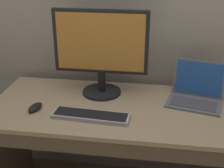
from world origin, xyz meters
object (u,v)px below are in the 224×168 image
object	(u,v)px
wired_keyboard	(91,116)
computer_mouse	(35,107)
laptop_space_gray	(196,93)
external_monitor	(101,50)

from	to	relation	value
wired_keyboard	computer_mouse	world-z (taller)	computer_mouse
laptop_space_gray	computer_mouse	world-z (taller)	laptop_space_gray
wired_keyboard	computer_mouse	size ratio (longest dim) A/B	3.76
laptop_space_gray	computer_mouse	distance (m)	0.95
laptop_space_gray	wired_keyboard	xyz separation A→B (m)	(-0.58, -0.29, -0.04)
external_monitor	computer_mouse	world-z (taller)	external_monitor
external_monitor	wired_keyboard	size ratio (longest dim) A/B	1.31
laptop_space_gray	wired_keyboard	world-z (taller)	laptop_space_gray
laptop_space_gray	external_monitor	world-z (taller)	external_monitor
laptop_space_gray	computer_mouse	bearing A→B (deg)	-164.59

